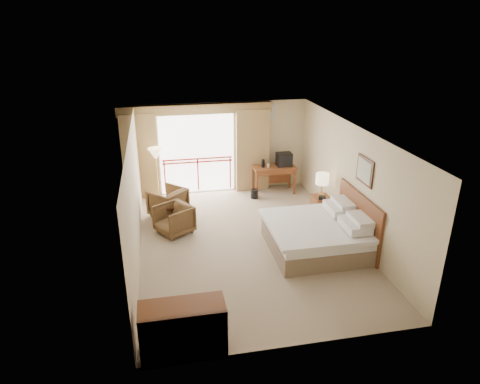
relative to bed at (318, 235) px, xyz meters
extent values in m
plane|color=gray|center=(-1.50, 0.60, -0.38)|extent=(7.00, 7.00, 0.00)
plane|color=white|center=(-1.50, 0.60, 2.32)|extent=(7.00, 7.00, 0.00)
plane|color=beige|center=(-1.50, 4.10, 0.97)|extent=(5.00, 0.00, 5.00)
plane|color=beige|center=(-1.50, -2.90, 0.97)|extent=(5.00, 0.00, 5.00)
plane|color=beige|center=(-4.00, 0.60, 0.97)|extent=(0.00, 7.00, 7.00)
plane|color=beige|center=(1.00, 0.60, 0.97)|extent=(0.00, 7.00, 7.00)
plane|color=white|center=(-2.30, 4.08, 0.82)|extent=(2.40, 0.00, 2.40)
cube|color=red|center=(-2.30, 4.06, 0.57)|extent=(2.09, 0.03, 0.04)
cube|color=red|center=(-2.30, 4.06, 0.67)|extent=(2.09, 0.03, 0.04)
cube|color=red|center=(-3.29, 4.06, 0.17)|extent=(0.04, 0.03, 1.00)
cube|color=red|center=(-2.30, 4.06, 0.17)|extent=(0.04, 0.03, 1.00)
cube|color=red|center=(-1.31, 4.06, 0.17)|extent=(0.04, 0.03, 1.00)
cube|color=olive|center=(-3.95, 3.95, 0.87)|extent=(1.00, 0.26, 2.50)
cube|color=olive|center=(-0.65, 3.95, 0.87)|extent=(1.00, 0.26, 2.50)
cube|color=olive|center=(-2.30, 3.98, 2.17)|extent=(4.40, 0.22, 0.28)
cube|color=silver|center=(-0.20, 4.07, 1.97)|extent=(0.50, 0.04, 0.50)
cube|color=brown|center=(-0.05, 0.00, -0.18)|extent=(2.05, 2.00, 0.40)
cube|color=white|center=(-0.05, 0.00, 0.12)|extent=(2.01, 1.96, 0.22)
cube|color=white|center=(-0.10, 0.00, 0.25)|extent=(2.09, 2.06, 0.08)
cube|color=white|center=(0.65, -0.45, 0.40)|extent=(0.50, 0.75, 0.18)
cube|color=white|center=(0.65, 0.45, 0.40)|extent=(0.50, 0.75, 0.18)
cube|color=white|center=(0.78, -0.45, 0.52)|extent=(0.40, 0.70, 0.14)
cube|color=white|center=(0.78, 0.45, 0.52)|extent=(0.40, 0.70, 0.14)
cube|color=#592711|center=(0.96, 0.00, 0.27)|extent=(0.06, 2.10, 1.30)
cube|color=black|center=(0.98, 0.00, 1.47)|extent=(0.03, 0.72, 0.60)
cube|color=silver|center=(0.96, 0.00, 1.47)|extent=(0.01, 0.60, 0.48)
cube|color=#592711|center=(0.67, 1.52, -0.06)|extent=(0.45, 0.53, 0.63)
cylinder|color=tan|center=(0.67, 1.57, 0.29)|extent=(0.14, 0.14, 0.04)
cylinder|color=tan|center=(0.67, 1.57, 0.47)|extent=(0.03, 0.03, 0.36)
cylinder|color=#FFE5B2|center=(0.67, 1.57, 0.73)|extent=(0.34, 0.34, 0.28)
cube|color=black|center=(0.62, 1.37, 0.29)|extent=(0.22, 0.19, 0.08)
cube|color=#592711|center=(-0.05, 3.57, 0.43)|extent=(1.27, 0.61, 0.05)
cube|color=#592711|center=(-0.64, 3.31, 0.01)|extent=(0.06, 0.06, 0.78)
cube|color=#592711|center=(0.53, 3.31, 0.01)|extent=(0.06, 0.06, 0.78)
cube|color=#592711|center=(-0.64, 3.84, 0.01)|extent=(0.06, 0.06, 0.78)
cube|color=#592711|center=(0.53, 3.84, 0.01)|extent=(0.06, 0.06, 0.78)
cube|color=#592711|center=(-0.05, 3.84, 0.10)|extent=(1.16, 0.03, 0.58)
cube|color=#592711|center=(-0.05, 3.30, 0.34)|extent=(1.16, 0.03, 0.13)
cube|color=black|center=(0.25, 3.57, 0.65)|extent=(0.44, 0.34, 0.40)
cube|color=black|center=(0.25, 3.40, 0.65)|extent=(0.40, 0.02, 0.32)
cylinder|color=black|center=(-0.40, 3.57, 0.56)|extent=(0.12, 0.12, 0.23)
cylinder|color=white|center=(-0.25, 3.52, 0.50)|extent=(0.10, 0.10, 0.11)
cylinder|color=black|center=(-0.74, 3.23, -0.24)|extent=(0.27, 0.27, 0.27)
imported|color=#49341F|center=(-3.27, 2.51, -0.38)|extent=(1.18, 1.18, 0.77)
imported|color=#49341F|center=(-3.17, 1.46, -0.38)|extent=(1.08, 1.08, 0.73)
cylinder|color=black|center=(-3.26, 1.97, 0.15)|extent=(0.50, 0.50, 0.04)
cylinder|color=black|center=(-3.26, 1.97, -0.11)|extent=(0.06, 0.06, 0.50)
cylinder|color=black|center=(-3.26, 1.97, -0.36)|extent=(0.36, 0.36, 0.03)
imported|color=white|center=(-3.26, 1.97, 0.17)|extent=(0.18, 0.24, 0.02)
cylinder|color=tan|center=(-3.51, 3.52, -0.36)|extent=(0.26, 0.26, 0.03)
cylinder|color=tan|center=(-3.51, 3.52, 0.32)|extent=(0.03, 0.03, 1.39)
cone|color=#FFE5B2|center=(-3.51, 3.52, 1.06)|extent=(0.41, 0.41, 0.33)
cube|color=#592711|center=(-3.24, -2.69, 0.07)|extent=(1.33, 0.56, 0.89)
cube|color=black|center=(-3.24, -2.97, 0.07)|extent=(1.22, 0.02, 0.78)
camera|label=1|loc=(-3.41, -8.11, 4.57)|focal=32.00mm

